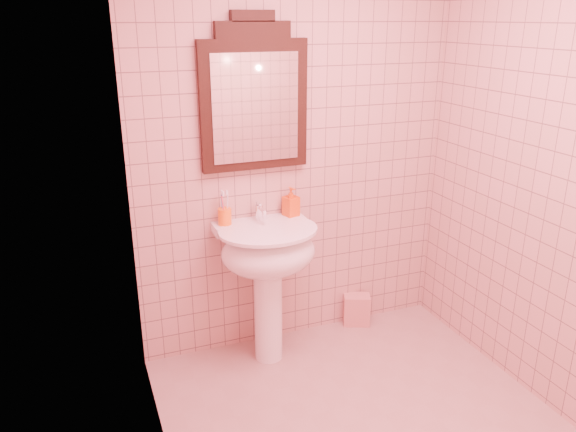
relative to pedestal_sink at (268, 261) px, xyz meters
name	(u,v)px	position (x,y,z in m)	size (l,w,h in m)	color
back_wall	(296,150)	(0.27, 0.23, 0.59)	(2.00, 0.02, 2.50)	#CE9890
pedestal_sink	(268,261)	(0.00, 0.00, 0.00)	(0.58, 0.58, 0.86)	white
faucet	(260,212)	(0.00, 0.14, 0.26)	(0.04, 0.16, 0.11)	white
mirror	(254,99)	(0.00, 0.20, 0.91)	(0.63, 0.06, 0.88)	black
toothbrush_cup	(225,216)	(-0.21, 0.15, 0.25)	(0.08, 0.08, 0.18)	orange
soap_dispenser	(291,202)	(0.21, 0.16, 0.29)	(0.08, 0.08, 0.18)	#DD4F12
towel	(356,309)	(0.70, 0.17, -0.55)	(0.18, 0.12, 0.22)	#E9A189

